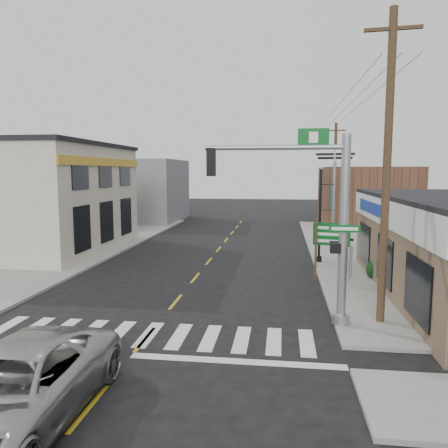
# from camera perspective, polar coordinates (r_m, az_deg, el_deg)

# --- Properties ---
(ground) EXTENTS (140.00, 140.00, 0.00)m
(ground) POSITION_cam_1_polar(r_m,az_deg,el_deg) (14.29, -10.29, -14.62)
(ground) COLOR black
(ground) RESTS_ON ground
(sidewalk_right) EXTENTS (6.00, 38.00, 0.13)m
(sidewalk_right) POSITION_cam_1_polar(r_m,az_deg,el_deg) (26.59, 17.94, -4.61)
(sidewalk_right) COLOR gray
(sidewalk_right) RESTS_ON ground
(sidewalk_left) EXTENTS (6.00, 38.00, 0.13)m
(sidewalk_left) POSITION_cam_1_polar(r_m,az_deg,el_deg) (29.28, -19.35, -3.63)
(sidewalk_left) COLOR gray
(sidewalk_left) RESTS_ON ground
(center_line) EXTENTS (0.12, 56.00, 0.01)m
(center_line) POSITION_cam_1_polar(r_m,az_deg,el_deg) (21.69, -3.78, -7.02)
(center_line) COLOR gold
(center_line) RESTS_ON ground
(crosswalk) EXTENTS (11.00, 2.20, 0.01)m
(crosswalk) POSITION_cam_1_polar(r_m,az_deg,el_deg) (14.65, -9.80, -14.05)
(crosswalk) COLOR silver
(crosswalk) RESTS_ON ground
(left_building) EXTENTS (12.00, 12.00, 6.80)m
(left_building) POSITION_cam_1_polar(r_m,az_deg,el_deg) (31.75, -25.23, 2.96)
(left_building) COLOR beige
(left_building) RESTS_ON ground
(bldg_distant_right) EXTENTS (8.00, 10.00, 5.60)m
(bldg_distant_right) POSITION_cam_1_polar(r_m,az_deg,el_deg) (43.42, 17.98, 3.38)
(bldg_distant_right) COLOR brown
(bldg_distant_right) RESTS_ON ground
(bldg_distant_left) EXTENTS (9.00, 10.00, 6.40)m
(bldg_distant_left) POSITION_cam_1_polar(r_m,az_deg,el_deg) (47.19, -11.22, 4.32)
(bldg_distant_left) COLOR slate
(bldg_distant_left) RESTS_ON ground
(suv) EXTENTS (2.72, 5.85, 1.62)m
(suv) POSITION_cam_1_polar(r_m,az_deg,el_deg) (10.45, -25.77, -18.74)
(suv) COLOR #A6A8AB
(suv) RESTS_ON ground
(traffic_signal_pole) EXTENTS (5.10, 0.39, 6.46)m
(traffic_signal_pole) POSITION_cam_1_polar(r_m,az_deg,el_deg) (14.67, 12.47, 1.89)
(traffic_signal_pole) COLOR gray
(traffic_signal_pole) RESTS_ON sidewalk_right
(guide_sign) EXTENTS (1.68, 0.14, 2.95)m
(guide_sign) POSITION_cam_1_polar(r_m,az_deg,el_deg) (20.70, 13.83, -2.16)
(guide_sign) COLOR #493522
(guide_sign) RESTS_ON sidewalk_right
(fire_hydrant) EXTENTS (0.23, 0.23, 0.75)m
(fire_hydrant) POSITION_cam_1_polar(r_m,az_deg,el_deg) (19.98, 20.01, -7.07)
(fire_hydrant) COLOR yellow
(fire_hydrant) RESTS_ON sidewalk_right
(ped_crossing_sign) EXTENTS (0.98, 0.07, 2.51)m
(ped_crossing_sign) POSITION_cam_1_polar(r_m,az_deg,el_deg) (23.24, 15.88, -1.65)
(ped_crossing_sign) COLOR gray
(ped_crossing_sign) RESTS_ON sidewalk_right
(lamp_post) EXTENTS (0.71, 0.56, 5.47)m
(lamp_post) POSITION_cam_1_polar(r_m,az_deg,el_deg) (24.96, 12.59, 2.34)
(lamp_post) COLOR black
(lamp_post) RESTS_ON sidewalk_right
(dance_center_sign) EXTENTS (3.23, 0.20, 6.87)m
(dance_center_sign) POSITION_cam_1_polar(r_m,az_deg,el_deg) (31.28, 14.24, 6.83)
(dance_center_sign) COLOR gray
(dance_center_sign) RESTS_ON sidewalk_right
(bare_tree) EXTENTS (2.32, 2.32, 4.65)m
(bare_tree) POSITION_cam_1_polar(r_m,az_deg,el_deg) (18.02, 26.64, 1.62)
(bare_tree) COLOR black
(bare_tree) RESTS_ON sidewalk_right
(shrub_front) EXTENTS (1.28, 1.28, 0.96)m
(shrub_front) POSITION_cam_1_polar(r_m,az_deg,el_deg) (16.34, 26.80, -10.23)
(shrub_front) COLOR #1C3A16
(shrub_front) RESTS_ON sidewalk_right
(shrub_back) EXTENTS (1.01, 1.01, 0.75)m
(shrub_back) POSITION_cam_1_polar(r_m,az_deg,el_deg) (22.27, 19.33, -5.70)
(shrub_back) COLOR black
(shrub_back) RESTS_ON sidewalk_right
(utility_pole_near) EXTENTS (1.78, 0.27, 10.23)m
(utility_pole_near) POSITION_cam_1_polar(r_m,az_deg,el_deg) (15.38, 20.51, 7.07)
(utility_pole_near) COLOR #463122
(utility_pole_near) RESTS_ON sidewalk_right
(utility_pole_far) EXTENTS (1.52, 0.23, 8.75)m
(utility_pole_far) POSITION_cam_1_polar(r_m,az_deg,el_deg) (34.91, 14.24, 5.71)
(utility_pole_far) COLOR #423823
(utility_pole_far) RESTS_ON sidewalk_right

